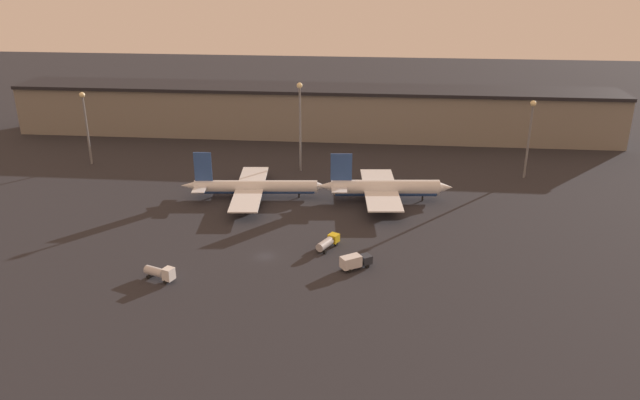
# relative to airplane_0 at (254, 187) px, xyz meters

# --- Properties ---
(ground) EXTENTS (600.00, 600.00, 0.00)m
(ground) POSITION_rel_airplane_0_xyz_m (9.81, -36.53, -3.21)
(ground) COLOR #26262B
(terminal_building) EXTENTS (226.03, 20.23, 18.86)m
(terminal_building) POSITION_rel_airplane_0_xyz_m (9.81, 66.57, 6.28)
(terminal_building) COLOR gray
(terminal_building) RESTS_ON ground
(airplane_0) EXTENTS (42.35, 36.99, 13.57)m
(airplane_0) POSITION_rel_airplane_0_xyz_m (0.00, 0.00, 0.00)
(airplane_0) COLOR white
(airplane_0) RESTS_ON ground
(airplane_1) EXTENTS (38.77, 34.09, 13.94)m
(airplane_1) POSITION_rel_airplane_0_xyz_m (37.07, 1.14, 0.61)
(airplane_1) COLOR white
(airplane_1) RESTS_ON ground
(service_vehicle_0) EXTENTS (5.34, 7.78, 2.74)m
(service_vehicle_0) POSITION_rel_airplane_0_xyz_m (23.91, -31.17, -1.56)
(service_vehicle_0) COLOR gold
(service_vehicle_0) RESTS_ON ground
(service_vehicle_1) EXTENTS (7.39, 4.52, 3.37)m
(service_vehicle_1) POSITION_rel_airplane_0_xyz_m (-10.51, -49.80, -1.46)
(service_vehicle_1) COLOR white
(service_vehicle_1) RESTS_ON ground
(service_vehicle_2) EXTENTS (7.39, 6.08, 3.28)m
(service_vehicle_2) POSITION_rel_airplane_0_xyz_m (30.77, -40.57, -1.37)
(service_vehicle_2) COLOR #282D38
(service_vehicle_2) RESTS_ON ground
(lamp_post_0) EXTENTS (1.80, 1.80, 24.08)m
(lamp_post_0) POSITION_rel_airplane_0_xyz_m (-59.93, 25.09, 12.18)
(lamp_post_0) COLOR slate
(lamp_post_0) RESTS_ON ground
(lamp_post_1) EXTENTS (1.80, 1.80, 28.47)m
(lamp_post_1) POSITION_rel_airplane_0_xyz_m (10.28, 25.09, 14.58)
(lamp_post_1) COLOR slate
(lamp_post_1) RESTS_ON ground
(lamp_post_2) EXTENTS (1.80, 1.80, 24.45)m
(lamp_post_2) POSITION_rel_airplane_0_xyz_m (80.75, 25.09, 12.38)
(lamp_post_2) COLOR slate
(lamp_post_2) RESTS_ON ground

